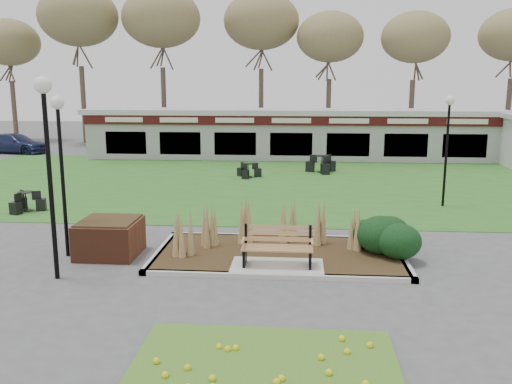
# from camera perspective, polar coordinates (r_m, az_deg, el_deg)

# --- Properties ---
(ground) EXTENTS (100.00, 100.00, 0.00)m
(ground) POSITION_cam_1_polar(r_m,az_deg,el_deg) (12.97, 2.21, -8.47)
(ground) COLOR #515154
(ground) RESTS_ON ground
(lawn) EXTENTS (34.00, 16.00, 0.02)m
(lawn) POSITION_cam_1_polar(r_m,az_deg,el_deg) (24.59, 3.42, 1.07)
(lawn) COLOR #2F6620
(lawn) RESTS_ON ground
(flower_bed) EXTENTS (4.20, 3.00, 0.16)m
(flower_bed) POSITION_cam_1_polar(r_m,az_deg,el_deg) (8.76, 0.84, -18.29)
(flower_bed) COLOR #3A6A1E
(flower_bed) RESTS_ON ground
(planting_bed) EXTENTS (6.75, 3.40, 1.27)m
(planting_bed) POSITION_cam_1_polar(r_m,az_deg,el_deg) (14.15, 7.64, -5.30)
(planting_bed) COLOR #332814
(planting_bed) RESTS_ON ground
(park_bench) EXTENTS (1.70, 0.66, 0.93)m
(park_bench) POSITION_cam_1_polar(r_m,az_deg,el_deg) (13.02, 2.28, -5.67)
(park_bench) COLOR #B0844F
(park_bench) RESTS_ON ground
(brick_planter) EXTENTS (1.50, 1.50, 0.95)m
(brick_planter) POSITION_cam_1_polar(r_m,az_deg,el_deg) (14.61, -15.17, -4.63)
(brick_planter) COLOR brown
(brick_planter) RESTS_ON ground
(food_pavilion) EXTENTS (24.60, 3.40, 2.90)m
(food_pavilion) POSITION_cam_1_polar(r_m,az_deg,el_deg) (32.29, 3.77, 6.16)
(food_pavilion) COLOR #9B9B9D
(food_pavilion) RESTS_ON ground
(tree_backdrop) EXTENTS (47.24, 5.24, 10.36)m
(tree_backdrop) POSITION_cam_1_polar(r_m,az_deg,el_deg) (40.39, 4.10, 16.98)
(tree_backdrop) COLOR #47382B
(tree_backdrop) RESTS_ON ground
(lamp_post_near_left) EXTENTS (0.38, 0.38, 4.56)m
(lamp_post_near_left) POSITION_cam_1_polar(r_m,az_deg,el_deg) (12.72, -21.19, 5.73)
(lamp_post_near_left) COLOR black
(lamp_post_near_left) RESTS_ON ground
(lamp_post_mid_left) EXTENTS (0.34, 0.34, 4.11)m
(lamp_post_mid_left) POSITION_cam_1_polar(r_m,az_deg,el_deg) (14.40, -19.94, 5.09)
(lamp_post_mid_left) COLOR black
(lamp_post_mid_left) RESTS_ON ground
(lamp_post_mid_right) EXTENTS (0.33, 0.33, 3.98)m
(lamp_post_mid_right) POSITION_cam_1_polar(r_m,az_deg,el_deg) (20.43, 19.57, 6.51)
(lamp_post_mid_right) COLOR black
(lamp_post_mid_right) RESTS_ON ground
(bistro_set_a) EXTENTS (1.24, 1.23, 0.68)m
(bistro_set_a) POSITION_cam_1_polar(r_m,az_deg,el_deg) (20.52, -23.03, -1.23)
(bistro_set_a) COLOR black
(bistro_set_a) RESTS_ON ground
(bistro_set_b) EXTENTS (1.21, 1.15, 0.65)m
(bistro_set_b) POSITION_cam_1_polar(r_m,az_deg,el_deg) (25.72, -0.84, 2.06)
(bistro_set_b) COLOR black
(bistro_set_b) RESTS_ON ground
(bistro_set_c) EXTENTS (1.54, 1.51, 0.84)m
(bistro_set_c) POSITION_cam_1_polar(r_m,az_deg,el_deg) (27.32, 6.95, 2.66)
(bistro_set_c) COLOR black
(bistro_set_c) RESTS_ON ground
(car_silver) EXTENTS (4.48, 2.63, 1.43)m
(car_silver) POSITION_cam_1_polar(r_m,az_deg,el_deg) (41.62, -14.38, 5.95)
(car_silver) COLOR #A7A7AC
(car_silver) RESTS_ON ground
(car_black) EXTENTS (4.40, 1.90, 1.41)m
(car_black) POSITION_cam_1_polar(r_m,az_deg,el_deg) (38.39, -8.20, 5.74)
(car_black) COLOR black
(car_black) RESTS_ON ground
(car_blue) EXTENTS (4.50, 2.46, 1.24)m
(car_blue) POSITION_cam_1_polar(r_m,az_deg,el_deg) (38.02, -23.99, 4.69)
(car_blue) COLOR navy
(car_blue) RESTS_ON ground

